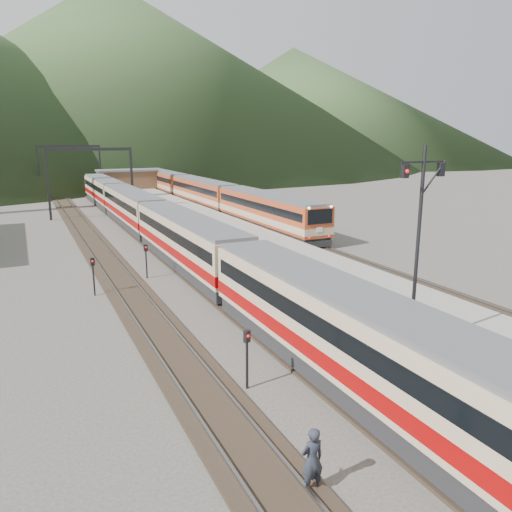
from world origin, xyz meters
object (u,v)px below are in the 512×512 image
main_train (154,222)px  second_train (203,193)px  worker (312,460)px  signal_mast (419,229)px

main_train → second_train: 23.35m
second_train → main_train: bearing=-119.5°
second_train → worker: size_ratio=31.79×
main_train → worker: bearing=-97.1°
main_train → signal_mast: size_ratio=9.69×
second_train → worker: bearing=-106.3°
main_train → second_train: (11.50, 20.32, 0.04)m
main_train → worker: size_ratio=41.42×
second_train → worker: (-15.59, -53.30, -1.04)m
signal_mast → worker: 9.70m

